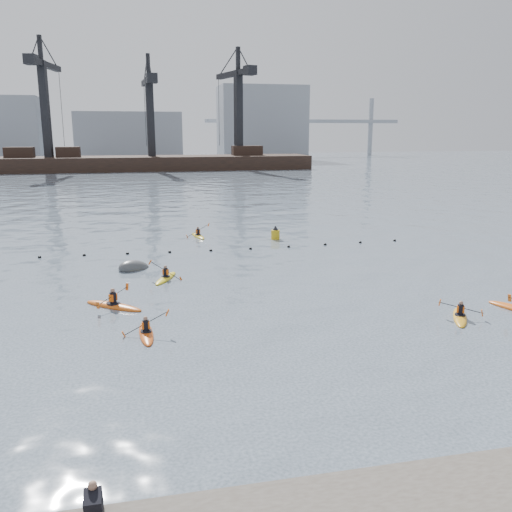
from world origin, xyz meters
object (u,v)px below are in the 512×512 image
(kayaker_2, at_px, (113,305))
(kayaker_5, at_px, (198,235))
(kayaker_0, at_px, (146,333))
(kayaker_1, at_px, (460,316))
(kayaker_3, at_px, (166,278))
(mooring_buoy, at_px, (134,269))
(nav_buoy, at_px, (275,234))

(kayaker_2, height_order, kayaker_5, kayaker_5)
(kayaker_0, height_order, kayaker_2, kayaker_0)
(kayaker_5, bearing_deg, kayaker_1, -77.87)
(kayaker_2, distance_m, kayaker_5, 18.83)
(kayaker_3, xyz_separation_m, mooring_buoy, (-1.84, 2.93, -0.09))
(kayaker_1, xyz_separation_m, kayaker_2, (-16.10, 5.30, 0.01))
(kayaker_2, xyz_separation_m, nav_buoy, (12.42, 15.22, 0.28))
(kayaker_1, distance_m, kayaker_5, 25.01)
(kayaker_0, xyz_separation_m, nav_buoy, (10.91, 19.45, 0.30))
(kayaker_0, height_order, nav_buoy, nav_buoy)
(kayaker_5, xyz_separation_m, nav_buoy, (6.07, -2.51, 0.30))
(kayaker_1, bearing_deg, kayaker_0, -154.21)
(kayaker_0, xyz_separation_m, kayaker_2, (-1.51, 4.23, 0.02))
(kayaker_0, bearing_deg, nav_buoy, 58.27)
(kayaker_5, xyz_separation_m, mooring_buoy, (-5.30, -10.03, -0.09))
(kayaker_2, height_order, nav_buoy, nav_buoy)
(mooring_buoy, xyz_separation_m, nav_buoy, (11.36, 7.52, 0.39))
(kayaker_1, xyz_separation_m, mooring_buoy, (-15.04, 13.00, -0.09))
(kayaker_0, xyz_separation_m, kayaker_5, (4.85, 21.96, -0.00))
(kayaker_1, distance_m, mooring_buoy, 19.89)
(mooring_buoy, bearing_deg, kayaker_2, -97.82)
(kayaker_1, bearing_deg, nav_buoy, 130.17)
(kayaker_3, bearing_deg, kayaker_2, -97.35)
(kayaker_1, distance_m, nav_buoy, 20.85)
(kayaker_0, bearing_deg, kayaker_5, 75.12)
(kayaker_0, bearing_deg, kayaker_1, -6.65)
(kayaker_2, bearing_deg, kayaker_1, -69.50)
(kayaker_3, relative_size, nav_buoy, 2.34)
(kayaker_2, distance_m, mooring_buoy, 7.77)
(kayaker_5, height_order, mooring_buoy, kayaker_5)
(kayaker_2, distance_m, kayaker_3, 5.58)
(kayaker_2, bearing_deg, mooring_buoy, 30.92)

